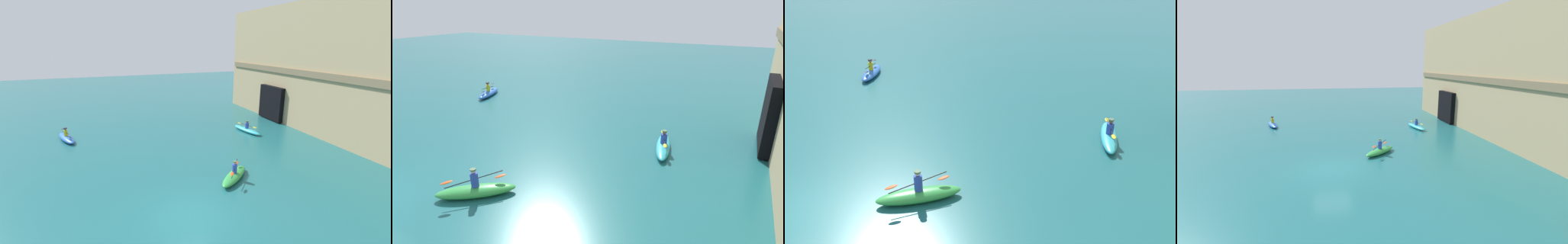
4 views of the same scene
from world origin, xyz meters
TOP-DOWN VIEW (x-y plane):
  - ground_plane at (0.00, 0.00)m, footprint 120.00×120.00m
  - kayak_cyan at (-9.87, 9.21)m, footprint 3.31×1.32m
  - kayak_blue at (-13.43, -6.26)m, footprint 3.36×1.89m
  - kayak_green at (-2.46, 3.73)m, footprint 2.52×2.85m

SIDE VIEW (x-z plane):
  - ground_plane at x=0.00m, z-range 0.00..0.00m
  - kayak_cyan at x=-9.87m, z-range -0.31..0.77m
  - kayak_blue at x=-13.43m, z-range -0.32..0.81m
  - kayak_green at x=-2.46m, z-range -0.35..0.85m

